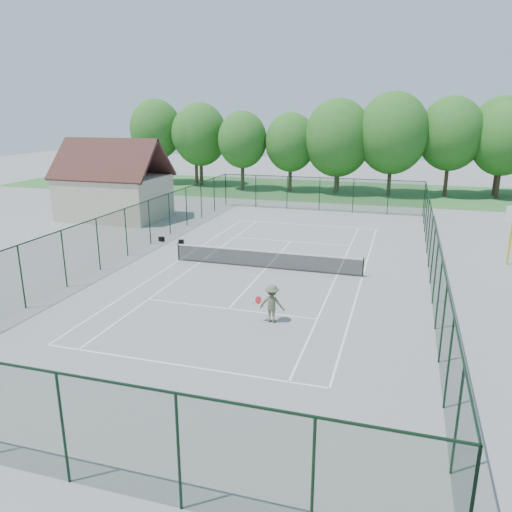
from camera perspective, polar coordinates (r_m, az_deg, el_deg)
name	(u,v)px	position (r m, az deg, el deg)	size (l,w,h in m)	color
ground	(266,268)	(28.81, 1.14, -1.41)	(140.00, 140.00, 0.00)	gray
grass_far	(337,191)	(57.60, 9.24, 7.35)	(80.00, 16.00, 0.01)	#377135
court_lines	(266,268)	(28.81, 1.14, -1.40)	(11.05, 23.85, 0.01)	white
tennis_net	(266,259)	(28.64, 1.15, -0.31)	(11.08, 0.08, 1.10)	black
fence_enclosure	(266,242)	(28.38, 1.16, 1.59)	(18.05, 36.05, 3.02)	#14321A
utility_building	(113,181)	(43.64, -15.98, 8.25)	(8.60, 6.27, 6.63)	beige
tree_line_far	(339,137)	(56.99, 9.52, 13.30)	(39.40, 6.40, 9.70)	#473123
sports_bag_a	(161,239)	(35.33, -10.75, 1.91)	(0.39, 0.23, 0.31)	black
sports_bag_b	(181,242)	(34.48, -8.55, 1.63)	(0.35, 0.22, 0.27)	black
tennis_player	(272,303)	(21.39, 1.84, -5.45)	(2.18, 0.80, 1.68)	#585D40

